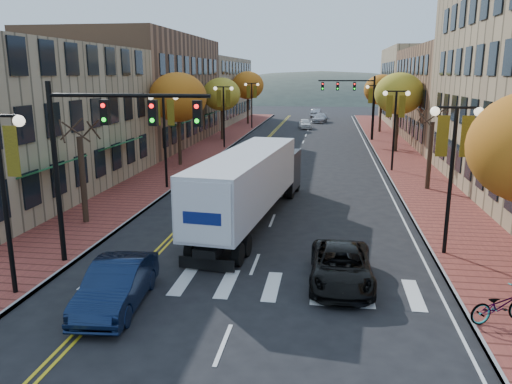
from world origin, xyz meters
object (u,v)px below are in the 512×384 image
at_px(navy_sedan, 117,285).
at_px(black_suv, 341,266).
at_px(bicycle, 500,305).
at_px(semi_truck, 253,180).

bearing_deg(navy_sedan, black_suv, 17.09).
bearing_deg(bicycle, black_suv, 38.47).
relative_size(semi_truck, bicycle, 7.51).
bearing_deg(black_suv, navy_sedan, -158.72).
bearing_deg(navy_sedan, semi_truck, 69.28).
distance_m(semi_truck, bicycle, 13.05).
distance_m(semi_truck, black_suv, 8.43).
bearing_deg(black_suv, semi_truck, 120.07).
bearing_deg(bicycle, semi_truck, 19.16).
xyz_separation_m(black_suv, bicycle, (4.52, -2.44, 0.02)).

